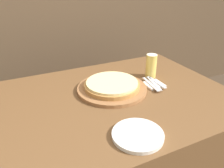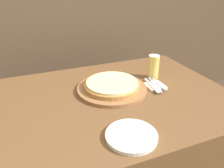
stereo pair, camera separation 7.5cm
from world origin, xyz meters
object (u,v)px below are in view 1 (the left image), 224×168
(beer_glass, at_px, (151,65))
(spoon, at_px, (157,83))
(fork, at_px, (151,84))
(dinner_knife, at_px, (154,83))
(dinner_plate, at_px, (138,135))
(pizza_on_board, at_px, (112,86))

(beer_glass, bearing_deg, spoon, -104.09)
(fork, relative_size, dinner_knife, 1.01)
(dinner_plate, distance_m, spoon, 0.52)
(spoon, bearing_deg, beer_glass, 75.91)
(dinner_knife, height_order, spoon, same)
(beer_glass, distance_m, dinner_knife, 0.15)
(pizza_on_board, bearing_deg, fork, -13.81)
(pizza_on_board, bearing_deg, dinner_knife, -12.54)
(beer_glass, distance_m, fork, 0.16)
(beer_glass, xyz_separation_m, fork, (-0.08, -0.12, -0.07))
(beer_glass, xyz_separation_m, dinner_plate, (-0.40, -0.49, -0.08))
(spoon, bearing_deg, dinner_knife, 180.00)
(pizza_on_board, xyz_separation_m, spoon, (0.29, -0.06, -0.01))
(dinner_plate, xyz_separation_m, spoon, (0.37, 0.37, 0.01))
(pizza_on_board, distance_m, spoon, 0.29)
(pizza_on_board, relative_size, spoon, 2.46)
(dinner_plate, xyz_separation_m, dinner_knife, (0.35, 0.37, 0.01))
(fork, xyz_separation_m, spoon, (0.05, 0.00, 0.00))
(dinner_plate, height_order, dinner_knife, dinner_plate)
(beer_glass, distance_m, dinner_plate, 0.64)
(fork, bearing_deg, beer_glass, 56.07)
(pizza_on_board, bearing_deg, beer_glass, 10.76)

